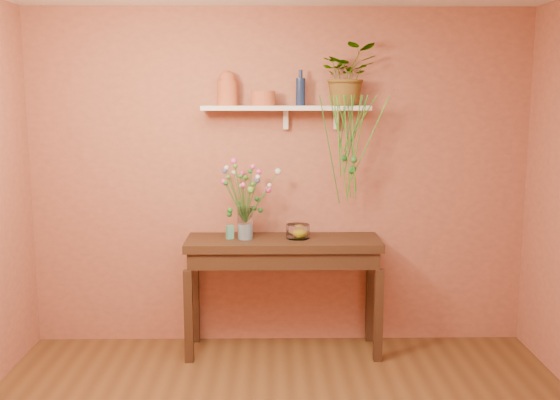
{
  "coord_description": "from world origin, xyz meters",
  "views": [
    {
      "loc": [
        -0.06,
        -3.19,
        2.02
      ],
      "look_at": [
        0.0,
        1.55,
        1.25
      ],
      "focal_mm": 41.68,
      "sensor_mm": 36.0,
      "label": 1
    }
  ],
  "objects": [
    {
      "name": "carton",
      "position": [
        -0.39,
        1.74,
        0.97
      ],
      "size": [
        0.06,
        0.06,
        0.11
      ],
      "primitive_type": "cube",
      "rotation": [
        0.0,
        0.0,
        0.43
      ],
      "color": "teal",
      "rests_on": "sideboard"
    },
    {
      "name": "terracotta_pot",
      "position": [
        -0.13,
        1.85,
        1.99
      ],
      "size": [
        0.2,
        0.2,
        0.11
      ],
      "primitive_type": "cylinder",
      "rotation": [
        0.0,
        0.0,
        0.08
      ],
      "color": "#BE5634",
      "rests_on": "wall_shelf"
    },
    {
      "name": "sideboard",
      "position": [
        0.03,
        1.74,
        0.78
      ],
      "size": [
        1.51,
        0.48,
        0.91
      ],
      "color": "#3C2719",
      "rests_on": "ground"
    },
    {
      "name": "bouquet",
      "position": [
        -0.25,
        1.74,
        1.33
      ],
      "size": [
        0.46,
        0.46,
        0.5
      ],
      "color": "#386B28",
      "rests_on": "glass_vase"
    },
    {
      "name": "blue_bottle",
      "position": [
        0.16,
        1.88,
        2.05
      ],
      "size": [
        0.09,
        0.09,
        0.27
      ],
      "color": "#132245",
      "rests_on": "wall_shelf"
    },
    {
      "name": "glass_bowl",
      "position": [
        0.14,
        1.75,
        0.96
      ],
      "size": [
        0.18,
        0.18,
        0.11
      ],
      "color": "white",
      "rests_on": "sideboard"
    },
    {
      "name": "spider_plant",
      "position": [
        0.53,
        1.9,
        2.17
      ],
      "size": [
        0.47,
        0.42,
        0.47
      ],
      "primitive_type": "imported",
      "rotation": [
        0.0,
        0.0,
        0.13
      ],
      "color": "#246825",
      "rests_on": "wall_shelf"
    },
    {
      "name": "wall_shelf",
      "position": [
        0.06,
        1.87,
        1.92
      ],
      "size": [
        1.3,
        0.24,
        0.19
      ],
      "color": "white",
      "rests_on": "room"
    },
    {
      "name": "plant_fronds",
      "position": [
        0.53,
        1.74,
        1.61
      ],
      "size": [
        0.51,
        0.33,
        0.84
      ],
      "color": "#246825",
      "rests_on": "wall_shelf"
    },
    {
      "name": "room",
      "position": [
        0.0,
        0.0,
        1.35
      ],
      "size": [
        4.04,
        4.04,
        2.7
      ],
      "color": "brown",
      "rests_on": "ground"
    },
    {
      "name": "terracotta_jug",
      "position": [
        -0.4,
        1.89,
        2.06
      ],
      "size": [
        0.2,
        0.2,
        0.27
      ],
      "color": "#BE5634",
      "rests_on": "wall_shelf"
    },
    {
      "name": "glass_vase",
      "position": [
        -0.27,
        1.73,
        1.02
      ],
      "size": [
        0.12,
        0.12,
        0.25
      ],
      "color": "white",
      "rests_on": "sideboard"
    },
    {
      "name": "lemon",
      "position": [
        0.15,
        1.77,
        0.96
      ],
      "size": [
        0.07,
        0.07,
        0.07
      ],
      "primitive_type": "sphere",
      "color": "yellow",
      "rests_on": "glass_bowl"
    }
  ]
}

